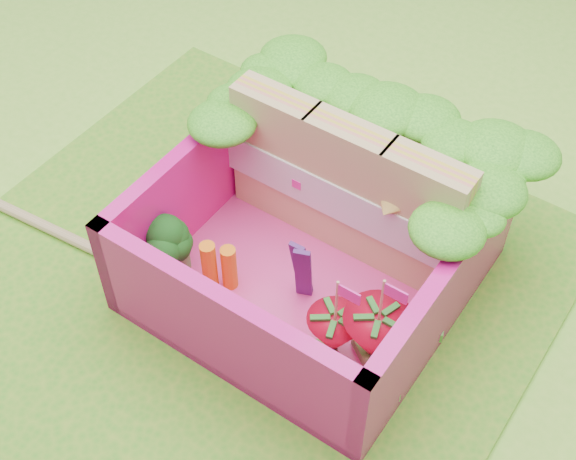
{
  "coord_description": "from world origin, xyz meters",
  "views": [
    {
      "loc": [
        1.45,
        -1.68,
        2.92
      ],
      "look_at": [
        0.13,
        0.23,
        0.28
      ],
      "focal_mm": 50.0,
      "sensor_mm": 36.0,
      "label": 1
    }
  ],
  "objects_px": {
    "strawberry_left": "(334,334)",
    "strawberry_right": "(376,338)",
    "chopsticks": "(33,221)",
    "sandwich_stack": "(346,188)",
    "bento_box": "(313,239)",
    "broccoli": "(174,240)"
  },
  "relations": [
    {
      "from": "bento_box",
      "to": "broccoli",
      "type": "xyz_separation_m",
      "value": [
        -0.51,
        -0.32,
        -0.03
      ]
    },
    {
      "from": "strawberry_left",
      "to": "strawberry_right",
      "type": "relative_size",
      "value": 0.9
    },
    {
      "from": "sandwich_stack",
      "to": "bento_box",
      "type": "bearing_deg",
      "value": -91.04
    },
    {
      "from": "bento_box",
      "to": "sandwich_stack",
      "type": "relative_size",
      "value": 1.06
    },
    {
      "from": "sandwich_stack",
      "to": "strawberry_right",
      "type": "relative_size",
      "value": 2.34
    },
    {
      "from": "bento_box",
      "to": "broccoli",
      "type": "relative_size",
      "value": 3.95
    },
    {
      "from": "broccoli",
      "to": "chopsticks",
      "type": "xyz_separation_m",
      "value": [
        -0.78,
        -0.16,
        -0.22
      ]
    },
    {
      "from": "strawberry_left",
      "to": "chopsticks",
      "type": "relative_size",
      "value": 0.23
    },
    {
      "from": "broccoli",
      "to": "strawberry_left",
      "type": "bearing_deg",
      "value": 1.43
    },
    {
      "from": "bento_box",
      "to": "sandwich_stack",
      "type": "xyz_separation_m",
      "value": [
        0.0,
        0.25,
        0.11
      ]
    },
    {
      "from": "sandwich_stack",
      "to": "strawberry_left",
      "type": "bearing_deg",
      "value": -61.51
    },
    {
      "from": "bento_box",
      "to": "strawberry_right",
      "type": "relative_size",
      "value": 2.48
    },
    {
      "from": "strawberry_right",
      "to": "chopsticks",
      "type": "height_order",
      "value": "strawberry_right"
    },
    {
      "from": "sandwich_stack",
      "to": "chopsticks",
      "type": "height_order",
      "value": "sandwich_stack"
    },
    {
      "from": "bento_box",
      "to": "strawberry_right",
      "type": "xyz_separation_m",
      "value": [
        0.46,
        -0.24,
        -0.08
      ]
    },
    {
      "from": "bento_box",
      "to": "strawberry_left",
      "type": "relative_size",
      "value": 2.77
    },
    {
      "from": "sandwich_stack",
      "to": "strawberry_left",
      "type": "distance_m",
      "value": 0.66
    },
    {
      "from": "bento_box",
      "to": "strawberry_left",
      "type": "bearing_deg",
      "value": -44.73
    },
    {
      "from": "bento_box",
      "to": "sandwich_stack",
      "type": "height_order",
      "value": "sandwich_stack"
    },
    {
      "from": "strawberry_left",
      "to": "strawberry_right",
      "type": "height_order",
      "value": "strawberry_right"
    },
    {
      "from": "strawberry_right",
      "to": "bento_box",
      "type": "bearing_deg",
      "value": 152.82
    },
    {
      "from": "bento_box",
      "to": "chopsticks",
      "type": "relative_size",
      "value": 0.63
    }
  ]
}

